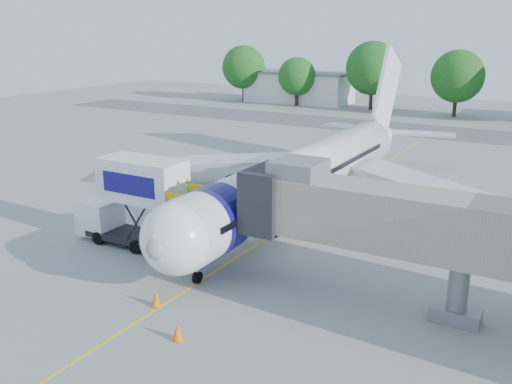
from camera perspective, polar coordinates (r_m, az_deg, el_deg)
The scene contains 14 objects.
ground at distance 37.76m, azimuth 2.60°, elevation -3.73°, with size 160.00×160.00×0.00m, color gray.
guidance_line at distance 37.76m, azimuth 2.60°, elevation -3.73°, with size 0.15×70.00×0.01m, color yellow.
taxiway_strip at distance 76.42m, azimuth 17.42°, elevation 5.77°, with size 120.00×10.00×0.01m, color #59595B.
aircraft at distance 40.45m, azimuth 5.36°, elevation 1.93°, with size 34.17×37.73×11.35m.
jet_bridge at distance 27.28m, azimuth 10.81°, elevation -2.31°, with size 13.90×3.20×6.60m.
catering_hiloader at distance 34.84m, azimuth -11.98°, elevation -1.03°, with size 8.50×2.44×5.50m.
ground_tug at distance 25.67m, azimuth -22.61°, elevation -13.22°, with size 3.84×2.06×1.51m.
safety_cone_a at distance 28.07m, azimuth -9.97°, elevation -10.48°, with size 0.50×0.50×0.79m.
safety_cone_b at distance 25.15m, azimuth -7.85°, elevation -13.73°, with size 0.50×0.50×0.79m.
outbuilding_left at distance 102.21m, azimuth 4.31°, elevation 10.43°, with size 18.40×8.40×5.30m.
tree_a at distance 103.79m, azimuth -1.24°, elevation 12.36°, with size 7.65×7.65×9.75m.
tree_b at distance 97.42m, azimuth 4.12°, elevation 11.46°, with size 6.31×6.31×8.05m.
tree_c at distance 94.13m, azimuth 11.58°, elevation 12.03°, with size 8.46×8.46×10.79m.
tree_d at distance 89.61m, azimuth 19.51°, elevation 10.85°, with size 7.65×7.65×9.75m.
Camera 1 is at (16.30, -31.54, 12.87)m, focal length 40.00 mm.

